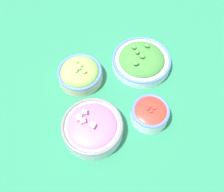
% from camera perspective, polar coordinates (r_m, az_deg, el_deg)
% --- Properties ---
extents(ground_plane, '(3.00, 3.00, 0.00)m').
position_cam_1_polar(ground_plane, '(0.90, 0.00, -0.95)').
color(ground_plane, '#23704C').
extents(bowl_red_onion, '(0.20, 0.20, 0.08)m').
position_cam_1_polar(bowl_red_onion, '(0.82, -4.51, -7.09)').
color(bowl_red_onion, '#B2C1CC').
rests_on(bowl_red_onion, ground_plane).
extents(bowl_cherry_tomatoes, '(0.13, 0.13, 0.07)m').
position_cam_1_polar(bowl_cherry_tomatoes, '(0.84, 8.69, -3.84)').
color(bowl_cherry_tomatoes, silver).
rests_on(bowl_cherry_tomatoes, ground_plane).
extents(bowl_lettuce, '(0.16, 0.16, 0.08)m').
position_cam_1_polar(bowl_lettuce, '(0.93, -7.35, 5.20)').
color(bowl_lettuce, beige).
rests_on(bowl_lettuce, ground_plane).
extents(bowl_broccoli, '(0.22, 0.22, 0.08)m').
position_cam_1_polar(bowl_broccoli, '(0.97, 6.76, 8.09)').
color(bowl_broccoli, silver).
rests_on(bowl_broccoli, ground_plane).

